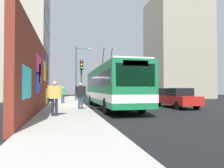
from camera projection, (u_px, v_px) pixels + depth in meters
ground_plane at (86, 107)px, 17.65m from camera, size 80.00×80.00×0.00m
sidewalk_slab at (66, 106)px, 17.30m from camera, size 48.00×3.20×0.15m
graffiti_wall at (37, 77)px, 12.45m from camera, size 12.72×0.32×4.46m
building_far_left at (10, 30)px, 28.54m from camera, size 10.38×9.92×19.30m
building_far_right at (177, 49)px, 35.64m from camera, size 8.13×9.22×16.77m
city_bus at (111, 86)px, 16.28m from camera, size 11.79×2.50×4.98m
parked_car_red at (176, 97)px, 16.77m from camera, size 4.83×1.73×1.58m
parked_car_silver at (146, 95)px, 23.03m from camera, size 4.87×1.89×1.58m
pedestrian_at_curb at (80, 93)px, 14.09m from camera, size 0.24×0.71×1.79m
pedestrian_near_wall at (55, 95)px, 10.49m from camera, size 0.24×0.70×1.76m
pedestrian_midblock at (63, 94)px, 19.95m from camera, size 0.22×0.65×1.59m
traffic_light at (81, 74)px, 17.91m from camera, size 0.49×0.28×3.88m
street_lamp at (78, 70)px, 25.07m from camera, size 0.44×1.78×6.43m
curbside_puddle at (95, 108)px, 16.61m from camera, size 1.37×1.37×0.00m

